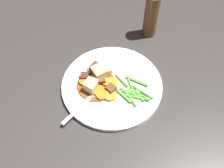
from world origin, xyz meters
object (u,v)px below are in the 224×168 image
Objects in this scene: carrot_slice_4 at (112,82)px; potato_chunk_1 at (105,71)px; carrot_slice_1 at (99,91)px; potato_chunk_3 at (92,83)px; carrot_slice_0 at (101,95)px; meat_chunk_0 at (97,69)px; meat_chunk_3 at (101,79)px; potato_chunk_0 at (91,87)px; meat_chunk_4 at (110,89)px; fork at (87,101)px; dinner_plate at (112,85)px; meat_chunk_1 at (90,72)px; pepper_mill at (151,16)px; carrot_slice_5 at (108,95)px; carrot_slice_2 at (106,83)px; meat_chunk_2 at (85,77)px; carrot_slice_3 at (84,82)px; potato_chunk_2 at (99,72)px.

potato_chunk_1 is (0.02, -0.03, 0.01)m from carrot_slice_4.
potato_chunk_3 is (0.02, -0.02, 0.01)m from carrot_slice_1.
carrot_slice_0 is 0.09m from meat_chunk_0.
potato_chunk_3 is 0.03m from meat_chunk_3.
potato_chunk_0 reaches higher than meat_chunk_0.
meat_chunk_4 is 0.16× the size of fork.
dinner_plate is 0.05m from carrot_slice_1.
carrot_slice_4 is 1.19× the size of potato_chunk_3.
carrot_slice_1 is 1.03× the size of potato_chunk_0.
potato_chunk_0 is at bearing 83.37° from potato_chunk_3.
pepper_mill reaches higher than meat_chunk_1.
meat_chunk_4 is (-0.03, 0.03, -0.00)m from meat_chunk_3.
pepper_mill is at bearing -110.00° from carrot_slice_5.
potato_chunk_1 reaches higher than meat_chunk_4.
carrot_slice_5 reaches higher than fork.
carrot_slice_4 is at bearing -150.93° from potato_chunk_0.
carrot_slice_2 is 0.91× the size of potato_chunk_3.
carrot_slice_1 is 1.41× the size of meat_chunk_4.
meat_chunk_0 reaches higher than meat_chunk_4.
carrot_slice_0 is 1.08× the size of carrot_slice_2.
potato_chunk_0 reaches higher than carrot_slice_4.
meat_chunk_2 is 0.15× the size of fork.
meat_chunk_1 is at bearing -39.17° from meat_chunk_4.
potato_chunk_3 is at bearing 13.62° from dinner_plate.
meat_chunk_2 and meat_chunk_4 have the same top height.
meat_chunk_2 is (0.08, -0.01, 0.02)m from dinner_plate.
carrot_slice_2 is at bearing 169.58° from meat_chunk_2.
carrot_slice_3 is 0.05m from meat_chunk_3.
potato_chunk_1 is at bearing -144.80° from carrot_slice_3.
carrot_slice_4 is at bearing 157.79° from meat_chunk_1.
pepper_mill is at bearing -113.18° from carrot_slice_0.
carrot_slice_1 is 1.21× the size of potato_chunk_3.
carrot_slice_0 is 0.02m from carrot_slice_5.
fork is at bearing 48.25° from carrot_slice_4.
carrot_slice_2 is 0.78× the size of potato_chunk_0.
carrot_slice_2 is at bearing 16.86° from carrot_slice_4.
carrot_slice_0 is 1.27× the size of meat_chunk_2.
meat_chunk_0 is 0.25m from pepper_mill.
pepper_mill is (-0.12, -0.20, 0.05)m from potato_chunk_1.
potato_chunk_3 reaches higher than meat_chunk_1.
carrot_slice_3 is (0.06, 0.00, -0.00)m from carrot_slice_2.
meat_chunk_0 is (0.05, -0.04, 0.02)m from dinner_plate.
potato_chunk_0 reaches higher than potato_chunk_2.
carrot_slice_2 is 0.78× the size of meat_chunk_0.
potato_chunk_1 is 0.10m from fork.
carrot_slice_1 and carrot_slice_5 have the same top height.
meat_chunk_4 is at bearing 68.94° from pepper_mill.
potato_chunk_2 is 0.02m from meat_chunk_3.
potato_chunk_3 is at bearing 38.29° from meat_chunk_3.
potato_chunk_2 is 0.26× the size of pepper_mill.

